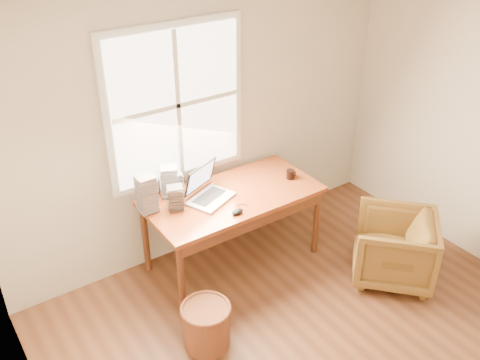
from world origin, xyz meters
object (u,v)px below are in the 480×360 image
at_px(armchair, 394,247).
at_px(laptop, 211,187).
at_px(desk, 233,196).
at_px(wicker_stool, 206,326).
at_px(cd_stack_a, 169,181).
at_px(coffee_mug, 290,174).

bearing_deg(armchair, laptop, -81.60).
height_order(desk, wicker_stool, desk).
relative_size(armchair, cd_stack_a, 2.42).
height_order(laptop, cd_stack_a, cd_stack_a).
bearing_deg(cd_stack_a, coffee_mug, -18.78).
distance_m(laptop, cd_stack_a, 0.38).
distance_m(desk, wicker_stool, 1.21).
xyz_separation_m(laptop, coffee_mug, (0.82, -0.10, -0.09)).
relative_size(desk, laptop, 4.26).
relative_size(laptop, coffee_mug, 4.32).
bearing_deg(armchair, cd_stack_a, -82.92).
xyz_separation_m(wicker_stool, laptop, (0.55, 0.79, 0.70)).
relative_size(coffee_mug, cd_stack_a, 0.30).
distance_m(wicker_stool, cd_stack_a, 1.31).
xyz_separation_m(armchair, wicker_stool, (-1.84, 0.25, -0.14)).
bearing_deg(wicker_stool, cd_stack_a, 75.25).
height_order(coffee_mug, cd_stack_a, cd_stack_a).
distance_m(coffee_mug, cd_stack_a, 1.16).
relative_size(desk, wicker_stool, 4.31).
bearing_deg(desk, laptop, 172.05).
distance_m(desk, laptop, 0.26).
height_order(desk, cd_stack_a, cd_stack_a).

